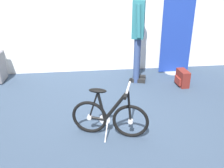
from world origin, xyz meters
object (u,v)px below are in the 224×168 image
(folding_bike_foreground, at_px, (110,116))
(backpack_on_floor, at_px, (182,78))
(visitor_near_wall, at_px, (138,28))
(floor_banner_stand, at_px, (177,36))

(folding_bike_foreground, height_order, backpack_on_floor, folding_bike_foreground)
(visitor_near_wall, height_order, backpack_on_floor, visitor_near_wall)
(backpack_on_floor, bearing_deg, visitor_near_wall, 157.57)
(folding_bike_foreground, xyz_separation_m, backpack_on_floor, (1.44, 1.35, -0.13))
(backpack_on_floor, bearing_deg, folding_bike_foreground, -137.02)
(floor_banner_stand, height_order, backpack_on_floor, floor_banner_stand)
(floor_banner_stand, height_order, folding_bike_foreground, floor_banner_stand)
(floor_banner_stand, distance_m, folding_bike_foreground, 2.53)
(visitor_near_wall, bearing_deg, folding_bike_foreground, -112.27)
(floor_banner_stand, bearing_deg, folding_bike_foreground, -127.05)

